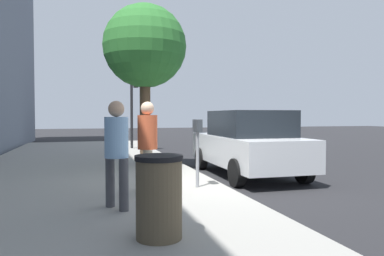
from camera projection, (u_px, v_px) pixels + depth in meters
ground_plane at (218, 188)px, 8.17m from camera, size 80.00×80.00×0.00m
sidewalk_slab at (79, 193)px, 7.35m from camera, size 28.00×6.00×0.15m
parking_meter at (197, 138)px, 7.51m from camera, size 0.36×0.12×1.41m
pedestrian_at_meter at (148, 139)px, 7.05m from camera, size 0.53×0.38×1.76m
pedestrian_bystander at (117, 146)px, 5.75m from camera, size 0.47×0.38×1.72m
parked_sedan_near at (248, 143)px, 9.82m from camera, size 4.42×2.01×1.77m
street_tree at (145, 47)px, 10.81m from camera, size 2.48×2.48×4.81m
traffic_signal at (134, 95)px, 16.53m from camera, size 0.24×0.44×3.60m
trash_bin at (159, 197)px, 4.38m from camera, size 0.59×0.59×1.01m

